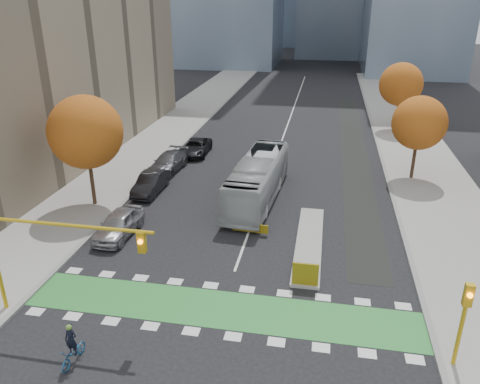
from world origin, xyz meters
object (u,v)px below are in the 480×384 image
at_px(tree_west, 86,132).
at_px(parked_car_d, 196,147).
at_px(traffic_signal_east, 464,313).
at_px(parked_car_b, 151,183).
at_px(parked_car_c, 168,162).
at_px(tree_east_near, 419,123).
at_px(parked_car_a, 119,224).
at_px(traffic_signal_west, 40,243).
at_px(hazard_board, 305,274).
at_px(cyclist, 73,350).
at_px(bus, 258,179).
at_px(tree_east_far, 401,84).

height_order(tree_west, parked_car_d, tree_west).
distance_m(traffic_signal_east, parked_car_b, 24.88).
distance_m(tree_west, parked_car_c, 9.92).
xyz_separation_m(tree_west, tree_east_near, (24.00, 10.00, -0.75)).
xyz_separation_m(parked_car_a, parked_car_d, (0.39, 17.26, -0.10)).
height_order(traffic_signal_west, parked_car_b, traffic_signal_west).
bearing_deg(traffic_signal_east, tree_west, 150.93).
bearing_deg(tree_east_near, hazard_board, -114.20).
bearing_deg(traffic_signal_west, tree_west, 108.02).
distance_m(cyclist, parked_car_d, 28.47).
bearing_deg(parked_car_b, hazard_board, -40.11).
height_order(bus, parked_car_d, bus).
xyz_separation_m(hazard_board, tree_west, (-16.00, 7.80, 4.82)).
xyz_separation_m(tree_east_near, bus, (-12.26, -6.65, -3.21)).
relative_size(cyclist, parked_car_b, 0.41).
bearing_deg(parked_car_d, parked_car_a, -93.23).
relative_size(tree_east_far, parked_car_a, 1.60).
xyz_separation_m(cyclist, parked_car_b, (-3.41, 18.36, 0.13)).
bearing_deg(parked_car_d, tree_east_far, 30.39).
xyz_separation_m(traffic_signal_west, parked_car_a, (-0.28, 8.38, -3.22)).
xyz_separation_m(traffic_signal_east, parked_car_b, (-19.25, 15.64, -1.95)).
relative_size(traffic_signal_east, parked_car_b, 0.86).
xyz_separation_m(traffic_signal_east, cyclist, (-15.84, -2.72, -2.08)).
distance_m(hazard_board, parked_car_d, 24.04).
height_order(hazard_board, tree_east_near, tree_east_near).
distance_m(tree_east_near, parked_car_a, 24.99).
bearing_deg(traffic_signal_west, bus, 64.18).
bearing_deg(bus, parked_car_c, 155.19).
height_order(hazard_board, tree_west, tree_west).
distance_m(tree_east_near, parked_car_b, 22.23).
bearing_deg(tree_west, traffic_signal_east, -29.07).
bearing_deg(cyclist, tree_west, 117.63).
bearing_deg(parked_car_d, cyclist, -86.93).
height_order(cyclist, parked_car_a, cyclist).
bearing_deg(parked_car_b, traffic_signal_east, -38.59).
height_order(cyclist, parked_car_b, cyclist).
bearing_deg(traffic_signal_east, tree_east_far, 87.03).
bearing_deg(traffic_signal_west, hazard_board, 21.55).
bearing_deg(parked_car_b, tree_east_near, 18.82).
relative_size(hazard_board, tree_east_near, 0.20).
height_order(tree_east_near, parked_car_d, tree_east_near).
relative_size(traffic_signal_east, bus, 0.34).
bearing_deg(traffic_signal_west, parked_car_c, 92.97).
distance_m(tree_east_far, traffic_signal_east, 38.64).
bearing_deg(traffic_signal_east, traffic_signal_west, -179.99).
bearing_deg(tree_east_far, parked_car_c, -140.27).
bearing_deg(tree_west, tree_east_near, 22.62).
distance_m(tree_east_far, cyclist, 45.16).
relative_size(tree_east_near, parked_car_b, 1.48).
height_order(hazard_board, cyclist, cyclist).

